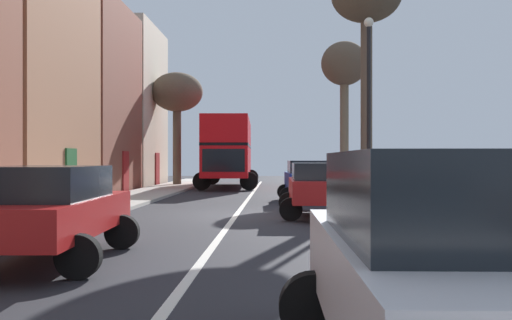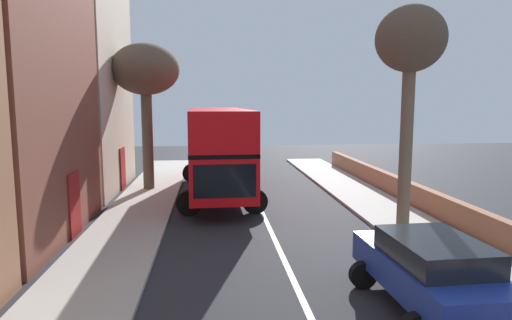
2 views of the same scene
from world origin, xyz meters
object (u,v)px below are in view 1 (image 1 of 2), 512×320
(parked_car_red_left_0, at_px, (48,207))
(street_tree_left_4, at_px, (177,95))
(double_decker_bus, at_px, (229,148))
(parked_car_blue_right_4, at_px, (309,178))
(parked_car_red_right_2, at_px, (320,186))
(street_tree_right_3, at_px, (366,4))
(parked_car_white_right_3, at_px, (456,262))
(street_tree_right_1, at_px, (344,69))
(lamppost_right, at_px, (369,96))
(litter_bin_right, at_px, (458,205))

(parked_car_red_left_0, relative_size, street_tree_left_4, 0.66)
(double_decker_bus, relative_size, parked_car_blue_right_4, 2.57)
(parked_car_red_left_0, xyz_separation_m, street_tree_left_4, (-2.61, 27.86, 4.87))
(parked_car_red_right_2, distance_m, parked_car_blue_right_4, 6.13)
(street_tree_right_3, bearing_deg, parked_car_white_right_3, -96.53)
(street_tree_right_1, distance_m, lamppost_right, 9.88)
(street_tree_right_1, distance_m, street_tree_right_3, 7.04)
(double_decker_bus, relative_size, litter_bin_right, 10.04)
(parked_car_red_left_0, xyz_separation_m, lamppost_right, (6.80, 10.43, 2.90))
(parked_car_red_right_2, height_order, parked_car_white_right_3, parked_car_white_right_3)
(street_tree_right_3, xyz_separation_m, street_tree_left_4, (-9.73, 14.73, -1.81))
(parked_car_red_left_0, height_order, parked_car_white_right_3, parked_car_white_right_3)
(double_decker_bus, xyz_separation_m, street_tree_left_4, (-3.41, 1.48, 3.42))
(double_decker_bus, xyz_separation_m, street_tree_right_3, (6.32, -13.24, 5.23))
(parked_car_white_right_3, height_order, litter_bin_right, parked_car_white_right_3)
(parked_car_blue_right_4, xyz_separation_m, street_tree_right_3, (2.12, -1.00, 6.65))
(parked_car_red_left_0, distance_m, parked_car_blue_right_4, 14.99)
(lamppost_right, bearing_deg, parked_car_red_right_2, -126.58)
(double_decker_bus, height_order, street_tree_left_4, street_tree_left_4)
(double_decker_bus, distance_m, litter_bin_right, 23.61)
(parked_car_blue_right_4, bearing_deg, street_tree_left_4, 119.01)
(lamppost_right, bearing_deg, street_tree_right_1, 88.48)
(parked_car_white_right_3, relative_size, parked_car_blue_right_4, 1.00)
(litter_bin_right, bearing_deg, street_tree_left_4, 113.47)
(parked_car_white_right_3, height_order, street_tree_right_1, street_tree_right_1)
(double_decker_bus, distance_m, street_tree_right_3, 15.58)
(parked_car_white_right_3, bearing_deg, lamppost_right, 83.52)
(parked_car_red_left_0, relative_size, parked_car_white_right_3, 1.09)
(double_decker_bus, distance_m, parked_car_white_right_3, 32.09)
(parked_car_blue_right_4, distance_m, street_tree_left_4, 16.42)
(street_tree_left_4, distance_m, litter_bin_right, 26.63)
(parked_car_red_right_2, relative_size, litter_bin_right, 3.97)
(parked_car_white_right_3, xyz_separation_m, street_tree_right_1, (2.05, 25.44, 5.17))
(parked_car_blue_right_4, bearing_deg, street_tree_right_3, -25.29)
(parked_car_red_left_0, distance_m, parked_car_red_right_2, 9.44)
(double_decker_bus, xyz_separation_m, litter_bin_right, (7.00, -22.49, -1.69))
(parked_car_blue_right_4, relative_size, street_tree_right_3, 0.48)
(double_decker_bus, height_order, parked_car_red_left_0, double_decker_bus)
(parked_car_red_left_0, distance_m, parked_car_white_right_3, 7.37)
(parked_car_white_right_3, distance_m, lamppost_right, 16.19)
(parked_car_white_right_3, height_order, street_tree_right_3, street_tree_right_3)
(parked_car_red_right_2, bearing_deg, double_decker_bus, 102.88)
(parked_car_red_left_0, height_order, parked_car_red_right_2, parked_car_red_right_2)
(street_tree_left_4, bearing_deg, street_tree_right_1, -39.02)
(parked_car_red_right_2, height_order, street_tree_right_3, street_tree_right_3)
(double_decker_bus, xyz_separation_m, parked_car_red_right_2, (4.20, -18.37, -1.44))
(parked_car_blue_right_4, height_order, litter_bin_right, parked_car_blue_right_4)
(double_decker_bus, relative_size, street_tree_right_3, 1.23)
(street_tree_right_3, relative_size, litter_bin_right, 8.17)
(double_decker_bus, bearing_deg, lamppost_right, -69.38)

